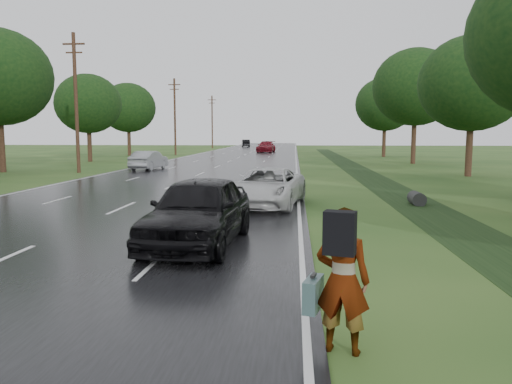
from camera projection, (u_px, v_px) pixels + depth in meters
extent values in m
cube|color=black|center=(235.00, 159.00, 55.66)|extent=(14.00, 180.00, 0.04)
cube|color=silver|center=(296.00, 159.00, 55.14)|extent=(0.12, 180.00, 0.01)
cube|color=silver|center=(176.00, 159.00, 56.17)|extent=(0.12, 180.00, 0.01)
cube|color=silver|center=(235.00, 159.00, 55.66)|extent=(0.12, 180.00, 0.01)
cube|color=black|center=(376.00, 181.00, 30.03)|extent=(2.20, 120.00, 0.01)
cylinder|color=#2D2D2D|center=(417.00, 199.00, 20.10)|extent=(0.56, 1.00, 0.56)
cylinder|color=#3A2318|center=(76.00, 104.00, 35.97)|extent=(0.26, 0.26, 10.00)
cube|color=#3A2318|center=(74.00, 44.00, 35.48)|extent=(1.60, 0.12, 0.12)
cube|color=#3A2318|center=(74.00, 53.00, 35.55)|extent=(1.20, 0.10, 0.10)
cylinder|color=#3A2318|center=(175.00, 117.00, 65.68)|extent=(0.26, 0.26, 10.00)
cube|color=#3A2318|center=(174.00, 85.00, 65.19)|extent=(1.60, 0.12, 0.12)
cube|color=#3A2318|center=(174.00, 89.00, 65.26)|extent=(1.20, 0.10, 0.10)
cylinder|color=#3A2318|center=(212.00, 122.00, 95.39)|extent=(0.26, 0.26, 10.00)
cube|color=#3A2318|center=(212.00, 100.00, 94.89)|extent=(1.60, 0.12, 0.12)
cube|color=#3A2318|center=(212.00, 103.00, 94.96)|extent=(1.20, 0.10, 0.10)
cylinder|color=#3A2318|center=(469.00, 150.00, 33.28)|extent=(0.44, 0.44, 3.52)
ellipsoid|color=black|center=(472.00, 83.00, 32.76)|extent=(7.00, 7.00, 6.30)
cylinder|color=#3A2318|center=(414.00, 142.00, 47.13)|extent=(0.44, 0.44, 4.16)
ellipsoid|color=black|center=(416.00, 87.00, 46.54)|extent=(8.00, 8.00, 7.20)
cylinder|color=#3A2318|center=(384.00, 142.00, 61.05)|extent=(0.44, 0.44, 3.68)
ellipsoid|color=black|center=(385.00, 104.00, 60.51)|extent=(7.20, 7.20, 6.48)
cylinder|color=#3A2318|center=(2.00, 145.00, 36.77)|extent=(0.44, 0.44, 4.00)
cylinder|color=#3A2318|center=(90.00, 145.00, 50.61)|extent=(0.44, 0.44, 3.36)
ellipsoid|color=black|center=(88.00, 104.00, 50.12)|extent=(6.60, 6.60, 5.94)
cylinder|color=#3A2318|center=(129.00, 142.00, 64.50)|extent=(0.44, 0.44, 3.52)
ellipsoid|color=black|center=(128.00, 108.00, 63.99)|extent=(7.00, 7.00, 6.30)
imported|color=#A5998C|center=(343.00, 281.00, 6.48)|extent=(0.80, 0.63, 1.94)
cube|color=black|center=(340.00, 233.00, 6.14)|extent=(0.43, 0.33, 0.54)
cube|color=#3D5858|center=(313.00, 294.00, 6.75)|extent=(0.32, 0.57, 0.44)
cube|color=black|center=(313.00, 275.00, 6.72)|extent=(0.10, 0.19, 0.04)
imported|color=silver|center=(267.00, 187.00, 19.53)|extent=(3.24, 5.63, 1.48)
imported|color=black|center=(198.00, 211.00, 12.66)|extent=(2.47, 5.32, 1.76)
imported|color=gray|center=(149.00, 160.00, 38.89)|extent=(2.02, 4.60, 1.47)
imported|color=maroon|center=(266.00, 147.00, 74.70)|extent=(2.90, 5.94, 1.67)
imported|color=black|center=(246.00, 143.00, 105.98)|extent=(2.25, 4.76, 1.51)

